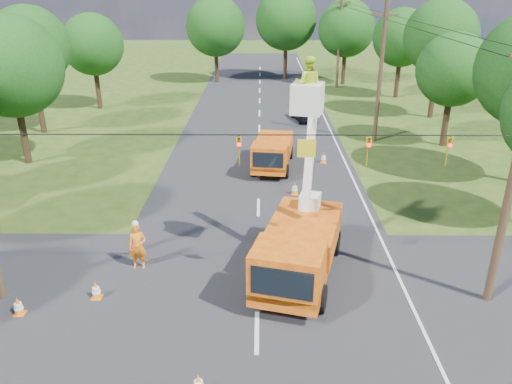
{
  "coord_description": "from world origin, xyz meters",
  "views": [
    {
      "loc": [
        0.1,
        -13.51,
        10.87
      ],
      "look_at": [
        -0.09,
        6.0,
        2.6
      ],
      "focal_mm": 35.0,
      "sensor_mm": 36.0,
      "label": 1
    }
  ],
  "objects_px": {
    "traffic_cone_7": "(324,158)",
    "tree_right_c": "(454,70)",
    "distant_car": "(303,113)",
    "tree_left_e": "(30,46)",
    "traffic_cone_2": "(287,214)",
    "tree_right_d": "(441,37)",
    "pole_right_far": "(339,40)",
    "ground_worker": "(138,246)",
    "traffic_cone_4": "(96,290)",
    "tree_left_f": "(93,45)",
    "bucket_truck": "(300,237)",
    "pole_right_mid": "(381,70)",
    "traffic_cone_5": "(18,306)",
    "tree_right_e": "(402,38)",
    "second_truck": "(272,152)",
    "tree_far_c": "(346,29)",
    "traffic_cone_3": "(295,189)",
    "tree_left_d": "(11,66)",
    "tree_far_a": "(215,26)",
    "tree_far_b": "(286,19)"
  },
  "relations": [
    {
      "from": "tree_right_d",
      "to": "tree_far_c",
      "type": "distance_m",
      "value": 15.92
    },
    {
      "from": "tree_right_d",
      "to": "tree_right_e",
      "type": "xyz_separation_m",
      "value": [
        -1.0,
        8.0,
        -0.87
      ]
    },
    {
      "from": "traffic_cone_4",
      "to": "tree_far_b",
      "type": "height_order",
      "value": "tree_far_b"
    },
    {
      "from": "traffic_cone_3",
      "to": "tree_far_b",
      "type": "xyz_separation_m",
      "value": [
        1.01,
        35.2,
        6.45
      ]
    },
    {
      "from": "ground_worker",
      "to": "pole_right_far",
      "type": "distance_m",
      "value": 40.39
    },
    {
      "from": "pole_right_mid",
      "to": "tree_far_c",
      "type": "xyz_separation_m",
      "value": [
        1.0,
        22.0,
        0.96
      ]
    },
    {
      "from": "distant_car",
      "to": "pole_right_mid",
      "type": "bearing_deg",
      "value": -63.61
    },
    {
      "from": "tree_left_f",
      "to": "tree_right_e",
      "type": "distance_m",
      "value": 29.03
    },
    {
      "from": "tree_right_e",
      "to": "tree_far_c",
      "type": "height_order",
      "value": "tree_far_c"
    },
    {
      "from": "tree_far_c",
      "to": "traffic_cone_7",
      "type": "bearing_deg",
      "value": -101.14
    },
    {
      "from": "traffic_cone_7",
      "to": "pole_right_far",
      "type": "xyz_separation_m",
      "value": [
        4.32,
        25.01,
        4.75
      ]
    },
    {
      "from": "traffic_cone_4",
      "to": "traffic_cone_3",
      "type": "bearing_deg",
      "value": 51.16
    },
    {
      "from": "tree_left_d",
      "to": "traffic_cone_2",
      "type": "bearing_deg",
      "value": -27.19
    },
    {
      "from": "tree_right_d",
      "to": "tree_far_b",
      "type": "bearing_deg",
      "value": 123.25
    },
    {
      "from": "bucket_truck",
      "to": "tree_left_e",
      "type": "relative_size",
      "value": 0.91
    },
    {
      "from": "tree_left_d",
      "to": "tree_far_c",
      "type": "xyz_separation_m",
      "value": [
        24.5,
        27.0,
        -0.06
      ]
    },
    {
      "from": "distant_car",
      "to": "tree_left_e",
      "type": "distance_m",
      "value": 21.62
    },
    {
      "from": "distant_car",
      "to": "traffic_cone_4",
      "type": "height_order",
      "value": "distant_car"
    },
    {
      "from": "second_truck",
      "to": "tree_left_f",
      "type": "relative_size",
      "value": 0.69
    },
    {
      "from": "tree_far_a",
      "to": "tree_left_d",
      "type": "bearing_deg",
      "value": -109.65
    },
    {
      "from": "distant_car",
      "to": "traffic_cone_2",
      "type": "bearing_deg",
      "value": -110.8
    },
    {
      "from": "pole_right_far",
      "to": "ground_worker",
      "type": "bearing_deg",
      "value": -109.41
    },
    {
      "from": "traffic_cone_5",
      "to": "tree_right_e",
      "type": "bearing_deg",
      "value": 58.4
    },
    {
      "from": "ground_worker",
      "to": "tree_left_f",
      "type": "xyz_separation_m",
      "value": [
        -9.95,
        27.89,
        4.68
      ]
    },
    {
      "from": "second_truck",
      "to": "distant_car",
      "type": "relative_size",
      "value": 1.62
    },
    {
      "from": "traffic_cone_7",
      "to": "tree_left_e",
      "type": "relative_size",
      "value": 0.08
    },
    {
      "from": "traffic_cone_3",
      "to": "tree_left_e",
      "type": "xyz_separation_m",
      "value": [
        -18.79,
        12.2,
        6.13
      ]
    },
    {
      "from": "tree_far_b",
      "to": "tree_far_c",
      "type": "distance_m",
      "value": 7.2
    },
    {
      "from": "bucket_truck",
      "to": "tree_far_c",
      "type": "height_order",
      "value": "tree_far_c"
    },
    {
      "from": "ground_worker",
      "to": "traffic_cone_5",
      "type": "height_order",
      "value": "ground_worker"
    },
    {
      "from": "bucket_truck",
      "to": "second_truck",
      "type": "distance_m",
      "value": 12.56
    },
    {
      "from": "tree_right_c",
      "to": "tree_left_f",
      "type": "bearing_deg",
      "value": 158.55
    },
    {
      "from": "tree_left_e",
      "to": "tree_right_d",
      "type": "xyz_separation_m",
      "value": [
        31.6,
        5.0,
        0.19
      ]
    },
    {
      "from": "traffic_cone_5",
      "to": "tree_right_e",
      "type": "xyz_separation_m",
      "value": [
        22.18,
        36.07,
        5.45
      ]
    },
    {
      "from": "tree_right_e",
      "to": "distant_car",
      "type": "bearing_deg",
      "value": -137.34
    },
    {
      "from": "traffic_cone_7",
      "to": "tree_right_c",
      "type": "height_order",
      "value": "tree_right_c"
    },
    {
      "from": "tree_right_d",
      "to": "tree_far_b",
      "type": "height_order",
      "value": "tree_far_b"
    },
    {
      "from": "traffic_cone_3",
      "to": "traffic_cone_7",
      "type": "xyz_separation_m",
      "value": [
        2.19,
        5.19,
        0.0
      ]
    },
    {
      "from": "distant_car",
      "to": "pole_right_mid",
      "type": "height_order",
      "value": "pole_right_mid"
    },
    {
      "from": "traffic_cone_3",
      "to": "traffic_cone_7",
      "type": "bearing_deg",
      "value": 67.12
    },
    {
      "from": "traffic_cone_7",
      "to": "tree_right_d",
      "type": "relative_size",
      "value": 0.07
    },
    {
      "from": "traffic_cone_5",
      "to": "tree_left_f",
      "type": "distance_m",
      "value": 32.17
    },
    {
      "from": "traffic_cone_4",
      "to": "tree_far_a",
      "type": "distance_m",
      "value": 43.46
    },
    {
      "from": "ground_worker",
      "to": "distant_car",
      "type": "bearing_deg",
      "value": 66.84
    },
    {
      "from": "bucket_truck",
      "to": "pole_right_far",
      "type": "relative_size",
      "value": 0.85
    },
    {
      "from": "traffic_cone_2",
      "to": "tree_right_d",
      "type": "height_order",
      "value": "tree_right_d"
    },
    {
      "from": "ground_worker",
      "to": "pole_right_mid",
      "type": "distance_m",
      "value": 22.7
    },
    {
      "from": "bucket_truck",
      "to": "pole_right_far",
      "type": "height_order",
      "value": "pole_right_far"
    },
    {
      "from": "traffic_cone_5",
      "to": "second_truck",
      "type": "bearing_deg",
      "value": 58.44
    },
    {
      "from": "tree_left_d",
      "to": "tree_left_e",
      "type": "relative_size",
      "value": 0.98
    }
  ]
}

